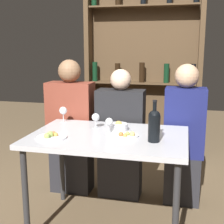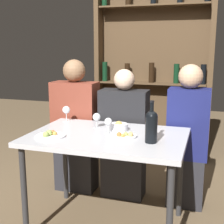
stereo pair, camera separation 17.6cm
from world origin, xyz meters
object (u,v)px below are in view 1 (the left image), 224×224
snack_bowl (119,127)px  wine_glass_2 (63,111)px  wine_bottle (154,124)px  food_plate_1 (126,135)px  seated_person_center (120,139)px  seated_person_right (184,139)px  wine_glass_1 (109,123)px  food_plate_0 (51,136)px  wine_glass_0 (96,118)px  seated_person_left (71,131)px

snack_bowl → wine_glass_2: bearing=163.4°
wine_bottle → food_plate_1: bearing=160.8°
food_plate_1 → seated_person_center: seated_person_center is taller
seated_person_center → seated_person_right: (0.58, 0.00, 0.04)m
snack_bowl → seated_person_right: bearing=38.9°
wine_glass_1 → food_plate_0: (-0.38, -0.20, -0.07)m
wine_bottle → wine_glass_1: size_ratio=2.36×
food_plate_1 → snack_bowl: 0.19m
wine_glass_2 → snack_bowl: size_ratio=0.96×
wine_glass_0 → food_plate_1: wine_glass_0 is taller
seated_person_left → seated_person_right: seated_person_left is taller
wine_glass_0 → food_plate_0: (-0.23, -0.35, -0.07)m
food_plate_1 → seated_person_left: seated_person_left is taller
snack_bowl → seated_person_center: (-0.07, 0.41, -0.23)m
wine_glass_2 → food_plate_0: 0.49m
seated_person_right → seated_person_center: bearing=-180.0°
wine_bottle → wine_glass_0: (-0.50, 0.26, -0.04)m
food_plate_0 → seated_person_left: 0.76m
wine_glass_1 → food_plate_1: bearing=-18.5°
snack_bowl → seated_person_left: size_ratio=0.11×
wine_glass_1 → food_plate_1: size_ratio=0.66×
snack_bowl → seated_person_center: size_ratio=0.12×
wine_glass_2 → snack_bowl: 0.55m
seated_person_left → food_plate_0: bearing=-80.0°
food_plate_0 → wine_glass_0: bearing=56.0°
wine_bottle → seated_person_left: 1.11m
wine_glass_0 → seated_person_left: 0.58m
food_plate_0 → seated_person_right: (0.93, 0.73, -0.17)m
wine_bottle → food_plate_1: size_ratio=1.56×
seated_person_left → snack_bowl: bearing=-36.3°
wine_glass_0 → food_plate_1: bearing=-33.2°
wine_bottle → food_plate_1: 0.25m
food_plate_0 → snack_bowl: bearing=36.7°
wine_glass_0 → seated_person_center: bearing=71.9°
food_plate_0 → snack_bowl: (0.43, 0.32, 0.02)m
wine_glass_2 → snack_bowl: (0.53, -0.16, -0.07)m
wine_bottle → wine_glass_0: 0.56m
seated_person_left → food_plate_1: bearing=-41.3°
wine_glass_1 → wine_glass_2: bearing=150.5°
wine_bottle → wine_glass_0: bearing=152.3°
wine_glass_0 → seated_person_center: size_ratio=0.10×
wine_glass_1 → wine_glass_2: 0.55m
wine_glass_1 → food_plate_1: wine_glass_1 is taller
wine_glass_0 → seated_person_right: (0.70, 0.38, -0.24)m
wine_glass_0 → food_plate_0: size_ratio=0.55×
seated_person_left → wine_glass_2: bearing=-83.5°
food_plate_0 → food_plate_1: food_plate_0 is taller
snack_bowl → seated_person_right: seated_person_right is taller
wine_glass_0 → seated_person_center: seated_person_center is taller
wine_bottle → seated_person_left: (-0.86, 0.64, -0.27)m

